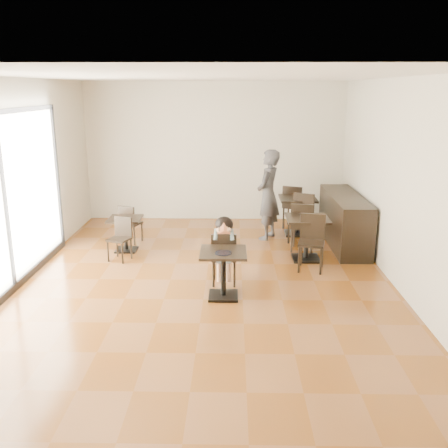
{
  "coord_description": "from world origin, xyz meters",
  "views": [
    {
      "loc": [
        0.44,
        -7.62,
        3.02
      ],
      "look_at": [
        0.3,
        -0.18,
        1.0
      ],
      "focal_mm": 40.0,
      "sensor_mm": 36.0,
      "label": 1
    }
  ],
  "objects_px": {
    "chair_back_b": "(301,219)",
    "adult_patron": "(268,195)",
    "child": "(224,251)",
    "child_chair": "(224,258)",
    "chair_mid_b": "(311,243)",
    "cafe_table_back": "(297,216)",
    "cafe_table_left": "(126,234)",
    "chair_back_a": "(294,206)",
    "chair_left_a": "(131,224)",
    "child_table": "(223,274)",
    "cafe_table_mid": "(307,239)",
    "chair_mid_a": "(303,226)",
    "chair_left_b": "(119,240)"
  },
  "relations": [
    {
      "from": "child_chair",
      "to": "cafe_table_mid",
      "type": "height_order",
      "value": "child_chair"
    },
    {
      "from": "cafe_table_back",
      "to": "chair_left_b",
      "type": "xyz_separation_m",
      "value": [
        -3.42,
        -1.74,
        -0.01
      ]
    },
    {
      "from": "chair_back_a",
      "to": "adult_patron",
      "type": "bearing_deg",
      "value": 75.33
    },
    {
      "from": "adult_patron",
      "to": "chair_mid_a",
      "type": "relative_size",
      "value": 1.94
    },
    {
      "from": "child_chair",
      "to": "adult_patron",
      "type": "xyz_separation_m",
      "value": [
        0.85,
        2.52,
        0.49
      ]
    },
    {
      "from": "cafe_table_left",
      "to": "chair_back_a",
      "type": "bearing_deg",
      "value": 26.91
    },
    {
      "from": "child",
      "to": "cafe_table_back",
      "type": "distance_m",
      "value": 3.2
    },
    {
      "from": "child",
      "to": "chair_left_b",
      "type": "distance_m",
      "value": 2.21
    },
    {
      "from": "chair_left_a",
      "to": "chair_back_b",
      "type": "bearing_deg",
      "value": -158.65
    },
    {
      "from": "child_table",
      "to": "adult_patron",
      "type": "height_order",
      "value": "adult_patron"
    },
    {
      "from": "chair_mid_a",
      "to": "chair_left_a",
      "type": "relative_size",
      "value": 1.22
    },
    {
      "from": "chair_back_b",
      "to": "adult_patron",
      "type": "bearing_deg",
      "value": -178.3
    },
    {
      "from": "adult_patron",
      "to": "cafe_table_back",
      "type": "xyz_separation_m",
      "value": [
        0.65,
        0.3,
        -0.52
      ]
    },
    {
      "from": "child",
      "to": "child_table",
      "type": "bearing_deg",
      "value": -90.0
    },
    {
      "from": "cafe_table_back",
      "to": "chair_left_b",
      "type": "bearing_deg",
      "value": -153.09
    },
    {
      "from": "cafe_table_left",
      "to": "child",
      "type": "bearing_deg",
      "value": -40.4
    },
    {
      "from": "child",
      "to": "chair_left_b",
      "type": "xyz_separation_m",
      "value": [
        -1.92,
        1.08,
        -0.15
      ]
    },
    {
      "from": "adult_patron",
      "to": "chair_mid_a",
      "type": "height_order",
      "value": "adult_patron"
    },
    {
      "from": "chair_mid_b",
      "to": "chair_left_a",
      "type": "bearing_deg",
      "value": 168.31
    },
    {
      "from": "child_table",
      "to": "cafe_table_mid",
      "type": "bearing_deg",
      "value": 49.63
    },
    {
      "from": "chair_back_a",
      "to": "chair_back_b",
      "type": "distance_m",
      "value": 1.1
    },
    {
      "from": "chair_left_b",
      "to": "chair_mid_b",
      "type": "bearing_deg",
      "value": 12.41
    },
    {
      "from": "cafe_table_mid",
      "to": "chair_back_b",
      "type": "height_order",
      "value": "chair_back_b"
    },
    {
      "from": "child",
      "to": "chair_left_b",
      "type": "bearing_deg",
      "value": 150.57
    },
    {
      "from": "cafe_table_back",
      "to": "chair_left_a",
      "type": "height_order",
      "value": "cafe_table_back"
    },
    {
      "from": "child_table",
      "to": "cafe_table_left",
      "type": "bearing_deg",
      "value": 131.32
    },
    {
      "from": "chair_back_a",
      "to": "cafe_table_back",
      "type": "bearing_deg",
      "value": 112.73
    },
    {
      "from": "adult_patron",
      "to": "chair_left_a",
      "type": "bearing_deg",
      "value": -60.35
    },
    {
      "from": "child_chair",
      "to": "adult_patron",
      "type": "bearing_deg",
      "value": -108.72
    },
    {
      "from": "cafe_table_back",
      "to": "chair_left_b",
      "type": "distance_m",
      "value": 3.84
    },
    {
      "from": "chair_left_b",
      "to": "chair_back_b",
      "type": "relative_size",
      "value": 0.81
    },
    {
      "from": "child_chair",
      "to": "cafe_table_back",
      "type": "height_order",
      "value": "child_chair"
    },
    {
      "from": "cafe_table_mid",
      "to": "child_chair",
      "type": "bearing_deg",
      "value": -141.22
    },
    {
      "from": "chair_left_b",
      "to": "cafe_table_back",
      "type": "bearing_deg",
      "value": 46.81
    },
    {
      "from": "child",
      "to": "chair_back_b",
      "type": "xyz_separation_m",
      "value": [
        1.5,
        2.27,
        -0.06
      ]
    },
    {
      "from": "chair_left_a",
      "to": "chair_left_b",
      "type": "distance_m",
      "value": 1.1
    },
    {
      "from": "chair_mid_a",
      "to": "chair_left_b",
      "type": "bearing_deg",
      "value": 23.7
    },
    {
      "from": "chair_left_a",
      "to": "chair_back_b",
      "type": "relative_size",
      "value": 0.81
    },
    {
      "from": "child_chair",
      "to": "chair_mid_a",
      "type": "distance_m",
      "value": 2.28
    },
    {
      "from": "chair_mid_a",
      "to": "chair_back_b",
      "type": "distance_m",
      "value": 0.53
    },
    {
      "from": "cafe_table_back",
      "to": "chair_back_b",
      "type": "distance_m",
      "value": 0.56
    },
    {
      "from": "chair_left_a",
      "to": "chair_back_a",
      "type": "height_order",
      "value": "chair_back_a"
    },
    {
      "from": "adult_patron",
      "to": "cafe_table_mid",
      "type": "relative_size",
      "value": 2.33
    },
    {
      "from": "cafe_table_left",
      "to": "cafe_table_back",
      "type": "height_order",
      "value": "cafe_table_back"
    },
    {
      "from": "child_chair",
      "to": "cafe_table_back",
      "type": "bearing_deg",
      "value": -118.07
    },
    {
      "from": "chair_mid_a",
      "to": "chair_back_b",
      "type": "xyz_separation_m",
      "value": [
        0.03,
        0.53,
        0.01
      ]
    },
    {
      "from": "child",
      "to": "cafe_table_left",
      "type": "distance_m",
      "value": 2.53
    },
    {
      "from": "child_chair",
      "to": "chair_mid_b",
      "type": "distance_m",
      "value": 1.61
    },
    {
      "from": "child_table",
      "to": "chair_mid_a",
      "type": "xyz_separation_m",
      "value": [
        1.48,
        2.29,
        0.12
      ]
    },
    {
      "from": "child",
      "to": "chair_left_a",
      "type": "distance_m",
      "value": 2.91
    }
  ]
}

